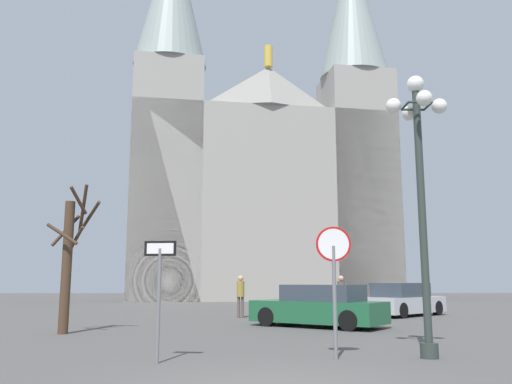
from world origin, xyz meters
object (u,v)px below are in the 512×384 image
pedestrian_standing (341,292)px  parked_car_far_silver (403,300)px  cathedral (260,173)px  pedestrian_walking (241,292)px  parked_car_near_green (319,307)px  bare_tree (69,258)px  one_way_arrow_sign (159,283)px  street_lamp (420,169)px  stop_sign (334,266)px

pedestrian_standing → parked_car_far_silver: bearing=27.0°
cathedral → pedestrian_standing: 24.95m
cathedral → parked_car_far_silver: bearing=-75.1°
pedestrian_walking → pedestrian_standing: pedestrian_walking is taller
pedestrian_walking → pedestrian_standing: size_ratio=1.00×
parked_car_near_green → cathedral: bearing=92.4°
bare_tree → parked_car_near_green: bearing=15.3°
bare_tree → one_way_arrow_sign: bearing=-57.5°
street_lamp → pedestrian_standing: bearing=88.4°
street_lamp → parked_car_far_silver: street_lamp is taller
bare_tree → parked_car_near_green: 8.21m
stop_sign → pedestrian_standing: 11.60m
cathedral → one_way_arrow_sign: size_ratio=14.26×
bare_tree → pedestrian_standing: (9.28, 6.14, -1.15)m
bare_tree → parked_car_far_silver: bare_tree is taller
street_lamp → one_way_arrow_sign: bearing=-174.3°
parked_car_far_silver → pedestrian_walking: (-7.19, -1.06, 0.39)m
parked_car_near_green → bare_tree: bearing=-164.7°
parked_car_far_silver → pedestrian_standing: size_ratio=2.52×
street_lamp → parked_car_far_silver: bearing=75.4°
parked_car_far_silver → one_way_arrow_sign: bearing=-123.0°
bare_tree → stop_sign: bearing=-36.5°
stop_sign → one_way_arrow_sign: stop_sign is taller
pedestrian_walking → parked_car_near_green: bearing=-59.3°
street_lamp → pedestrian_walking: bearing=108.2°
street_lamp → pedestrian_standing: 11.63m
pedestrian_standing → parked_car_near_green: bearing=-110.5°
parked_car_near_green → street_lamp: bearing=-80.7°
parked_car_near_green → pedestrian_walking: size_ratio=2.65×
street_lamp → parked_car_near_green: bearing=99.3°
cathedral → parked_car_near_green: 28.71m
one_way_arrow_sign → bare_tree: bearing=122.5°
one_way_arrow_sign → parked_car_near_green: 8.88m
cathedral → one_way_arrow_sign: cathedral is taller
pedestrian_standing → one_way_arrow_sign: bearing=-115.6°
parked_car_far_silver → pedestrian_standing: (-3.01, -1.53, 0.39)m
street_lamp → stop_sign: bearing=-177.4°
cathedral → bare_tree: bearing=-102.9°
one_way_arrow_sign → stop_sign: bearing=7.4°
one_way_arrow_sign → pedestrian_standing: (5.67, 11.81, -0.42)m
cathedral → pedestrian_walking: bearing=-93.9°
bare_tree → pedestrian_standing: bearing=33.5°
cathedral → bare_tree: size_ratio=7.41×
cathedral → bare_tree: (-6.63, -28.98, -8.53)m
stop_sign → one_way_arrow_sign: bearing=-172.6°
cathedral → one_way_arrow_sign: bearing=-95.0°
pedestrian_walking → pedestrian_standing: 4.20m
parked_car_far_silver → pedestrian_standing: bearing=-153.0°
one_way_arrow_sign → parked_car_far_silver: 15.94m
bare_tree → pedestrian_walking: bearing=52.3°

